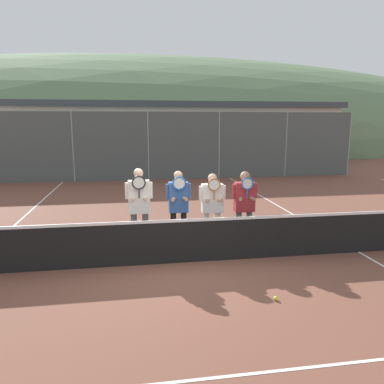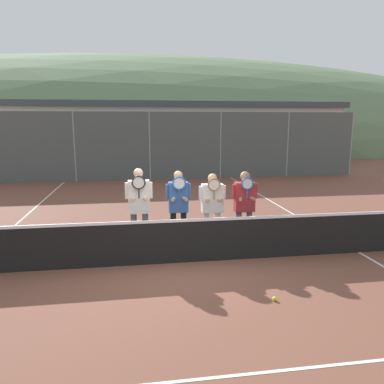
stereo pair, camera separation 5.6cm
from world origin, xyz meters
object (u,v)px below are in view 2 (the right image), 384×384
object	(u,v)px
player_leftmost	(139,204)
car_right_of_center	(292,156)
player_center_right	(212,204)
car_left_of_center	(118,158)
player_rightmost	(244,203)
car_far_left	(18,160)
player_center_left	(178,204)
car_center	(207,157)
tennis_ball_on_court	(275,299)

from	to	relation	value
player_leftmost	car_right_of_center	size ratio (longest dim) A/B	0.40
player_center_right	car_left_of_center	world-z (taller)	car_left_of_center
player_rightmost	car_far_left	bearing A→B (deg)	123.78
player_center_left	car_center	size ratio (longest dim) A/B	0.44
player_leftmost	tennis_ball_on_court	size ratio (longest dim) A/B	27.22
car_left_of_center	player_rightmost	bearing A→B (deg)	-75.48
car_far_left	tennis_ball_on_court	distance (m)	17.14
player_center_left	car_center	xyz separation A→B (m)	(3.01, 12.01, -0.11)
player_rightmost	car_right_of_center	world-z (taller)	player_rightmost
player_rightmost	tennis_ball_on_court	distance (m)	2.79
car_far_left	car_left_of_center	xyz separation A→B (m)	(5.08, 0.16, 0.02)
player_rightmost	tennis_ball_on_court	world-z (taller)	player_rightmost
player_center_right	car_center	xyz separation A→B (m)	(2.25, 12.00, -0.08)
player_center_right	tennis_ball_on_court	xyz separation A→B (m)	(0.45, -2.73, -0.97)
player_center_right	car_left_of_center	bearing A→B (deg)	101.59
player_center_left	tennis_ball_on_court	world-z (taller)	player_center_left
player_rightmost	car_center	xyz separation A→B (m)	(1.54, 12.13, -0.11)
player_leftmost	car_center	world-z (taller)	player_leftmost
player_center_right	player_center_left	bearing A→B (deg)	-179.53
player_center_left	car_far_left	size ratio (longest dim) A/B	0.39
player_leftmost	player_center_left	size ratio (longest dim) A/B	1.05
player_center_right	tennis_ball_on_court	world-z (taller)	player_center_right
player_center_left	player_rightmost	distance (m)	1.48
car_left_of_center	tennis_ball_on_court	distance (m)	15.56
player_center_left	car_right_of_center	bearing A→B (deg)	56.77
car_far_left	car_right_of_center	size ratio (longest dim) A/B	0.98
car_left_of_center	car_right_of_center	distance (m)	9.75
car_far_left	car_right_of_center	xyz separation A→B (m)	(14.82, -0.23, 0.01)
car_left_of_center	car_right_of_center	bearing A→B (deg)	-2.29
player_center_left	tennis_ball_on_court	bearing A→B (deg)	-65.88
player_rightmost	car_far_left	distance (m)	15.02
car_far_left	car_left_of_center	world-z (taller)	car_left_of_center
car_left_of_center	car_right_of_center	xyz separation A→B (m)	(9.75, -0.39, -0.02)
player_center_left	player_center_right	bearing A→B (deg)	0.47
player_center_right	car_right_of_center	size ratio (longest dim) A/B	0.36
car_left_of_center	tennis_ball_on_court	size ratio (longest dim) A/B	64.84
car_left_of_center	car_center	size ratio (longest dim) A/B	1.09
player_leftmost	car_left_of_center	distance (m)	12.69
player_center_right	car_right_of_center	world-z (taller)	car_right_of_center
car_center	player_center_left	bearing A→B (deg)	-104.08
player_center_right	car_left_of_center	xyz separation A→B (m)	(-2.57, 12.51, -0.11)
car_left_of_center	car_right_of_center	world-z (taller)	car_left_of_center
car_left_of_center	car_center	distance (m)	4.84
player_center_left	tennis_ball_on_court	xyz separation A→B (m)	(1.22, -2.72, -0.99)
car_far_left	player_leftmost	bearing A→B (deg)	-64.28
car_far_left	tennis_ball_on_court	bearing A→B (deg)	-61.77
car_center	car_right_of_center	world-z (taller)	car_center
player_rightmost	car_right_of_center	bearing A→B (deg)	62.15
player_center_left	car_center	bearing A→B (deg)	75.92
player_center_left	player_center_right	distance (m)	0.77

